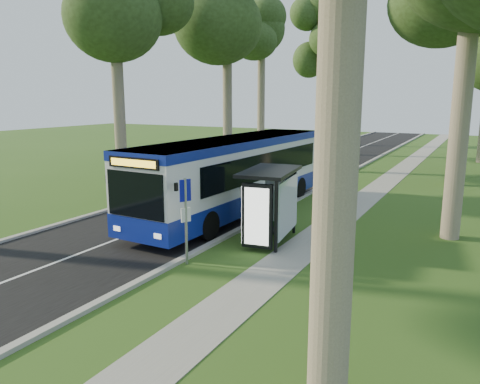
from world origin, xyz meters
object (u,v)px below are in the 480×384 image
(bus, at_px, (235,175))
(litter_bin, at_px, (268,215))
(car_silver, at_px, (267,149))
(bus_shelter, at_px, (268,193))
(car_white, at_px, (286,148))
(bus_stop_sign, at_px, (186,212))

(bus, distance_m, litter_bin, 2.98)
(bus, relative_size, car_silver, 3.05)
(bus_shelter, height_order, litter_bin, bus_shelter)
(car_white, xyz_separation_m, car_silver, (-1.15, -1.64, 0.03))
(bus_shelter, height_order, car_white, bus_shelter)
(litter_bin, bearing_deg, car_white, 110.84)
(bus, bearing_deg, car_white, 108.81)
(bus_stop_sign, height_order, car_white, bus_stop_sign)
(bus_stop_sign, distance_m, car_silver, 27.64)
(bus_shelter, bearing_deg, litter_bin, 106.89)
(litter_bin, height_order, car_silver, car_silver)
(bus_shelter, height_order, car_silver, bus_shelter)
(bus, xyz_separation_m, car_white, (-6.28, 21.13, -1.11))
(bus, distance_m, car_silver, 20.89)
(bus_stop_sign, height_order, bus_shelter, bus_stop_sign)
(car_white, bearing_deg, bus_shelter, -82.32)
(bus_shelter, relative_size, car_silver, 0.77)
(bus, xyz_separation_m, litter_bin, (2.30, -1.41, -1.26))
(bus_stop_sign, bearing_deg, bus_shelter, 89.94)
(bus_shelter, distance_m, litter_bin, 2.60)
(bus_stop_sign, relative_size, car_white, 0.70)
(bus, distance_m, car_white, 22.07)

